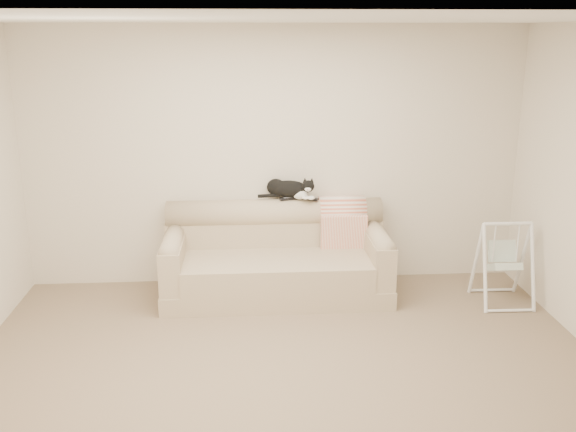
% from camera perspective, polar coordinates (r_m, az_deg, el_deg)
% --- Properties ---
extents(ground_plane, '(5.00, 5.00, 0.00)m').
position_cam_1_polar(ground_plane, '(5.04, 0.02, -13.97)').
color(ground_plane, '#7A6953').
rests_on(ground_plane, ground).
extents(room_shell, '(5.04, 4.04, 2.60)m').
position_cam_1_polar(room_shell, '(4.47, 0.02, 3.22)').
color(room_shell, beige).
rests_on(room_shell, ground).
extents(sofa, '(2.20, 0.93, 0.90)m').
position_cam_1_polar(sofa, '(6.35, -1.08, -3.89)').
color(sofa, tan).
rests_on(sofa, ground).
extents(remote_a, '(0.19, 0.10, 0.03)m').
position_cam_1_polar(remote_a, '(6.43, 0.04, 1.58)').
color(remote_a, black).
rests_on(remote_a, sofa).
extents(remote_b, '(0.17, 0.12, 0.02)m').
position_cam_1_polar(remote_b, '(6.43, 1.97, 1.55)').
color(remote_b, black).
rests_on(remote_b, sofa).
extents(tuxedo_cat, '(0.57, 0.33, 0.23)m').
position_cam_1_polar(tuxedo_cat, '(6.42, 0.10, 2.43)').
color(tuxedo_cat, black).
rests_on(tuxedo_cat, sofa).
extents(throw_blanket, '(0.46, 0.38, 0.58)m').
position_cam_1_polar(throw_blanket, '(6.52, 4.83, 0.04)').
color(throw_blanket, '#D56648').
rests_on(throw_blanket, sofa).
extents(baby_swing, '(0.50, 0.53, 0.81)m').
position_cam_1_polar(baby_swing, '(6.46, 18.64, -3.91)').
color(baby_swing, white).
rests_on(baby_swing, ground).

